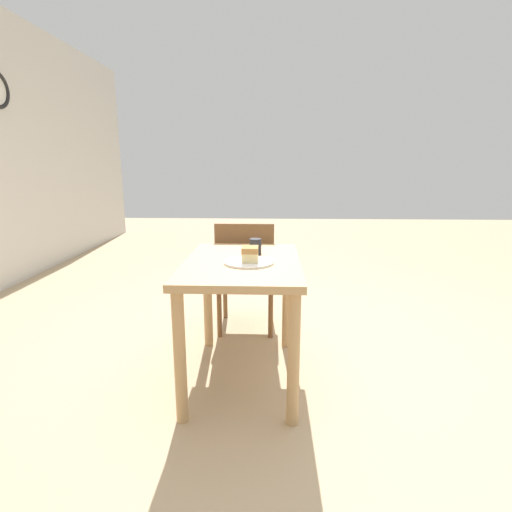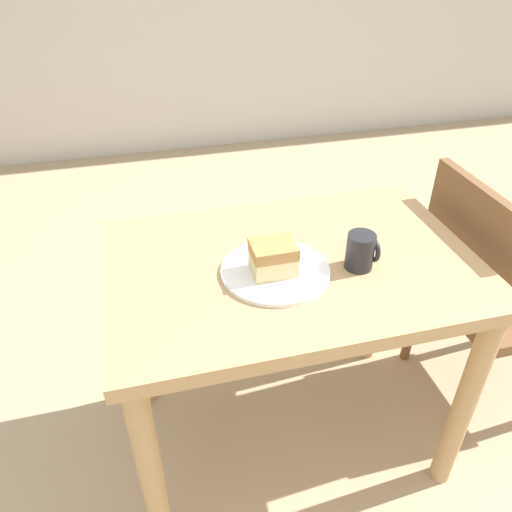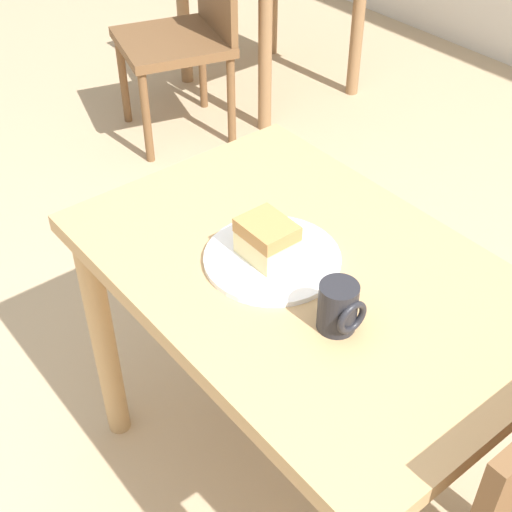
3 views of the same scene
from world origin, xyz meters
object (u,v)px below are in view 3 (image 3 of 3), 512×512
Objects in this scene: plate at (272,258)px; coffee_mug at (339,308)px; dining_table_near at (304,312)px; chair_far_corner at (187,29)px; cake_slice at (267,239)px.

coffee_mug is (0.22, -0.03, 0.04)m from plate.
dining_table_near is 1.88m from chair_far_corner.
cake_slice is at bearing -144.45° from dining_table_near.
chair_far_corner is 1.87m from cake_slice.
dining_table_near is at bearing 35.55° from cake_slice.
chair_far_corner is at bearing 153.27° from dining_table_near.
coffee_mug reaches higher than dining_table_near.
chair_far_corner reaches higher than dining_table_near.
chair_far_corner reaches higher than coffee_mug.
coffee_mug is at bearing -7.32° from plate.
chair_far_corner is 3.09× the size of plate.
plate is 0.22m from coffee_mug.
cake_slice reaches higher than plate.
dining_table_near is 10.03× the size of coffee_mug.
cake_slice is 0.23m from coffee_mug.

